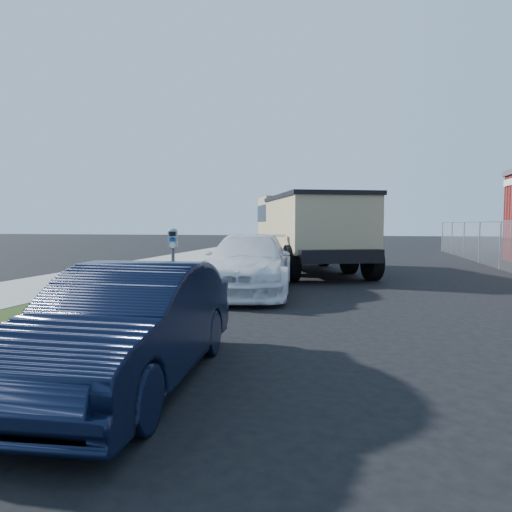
% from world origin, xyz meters
% --- Properties ---
extents(ground, '(120.00, 120.00, 0.00)m').
position_xyz_m(ground, '(0.00, 0.00, 0.00)').
color(ground, black).
rests_on(ground, ground).
extents(streetside, '(6.12, 50.00, 0.15)m').
position_xyz_m(streetside, '(-5.57, 2.00, 0.07)').
color(streetside, gray).
rests_on(streetside, ground).
extents(parking_meter, '(0.23, 0.19, 1.47)m').
position_xyz_m(parking_meter, '(-2.97, 0.13, 1.20)').
color(parking_meter, '#3F4247').
rests_on(parking_meter, ground).
extents(white_wagon, '(2.65, 5.20, 1.44)m').
position_xyz_m(white_wagon, '(-1.84, 2.33, 0.72)').
color(white_wagon, white).
rests_on(white_wagon, ground).
extents(navy_sedan, '(1.64, 3.93, 1.26)m').
position_xyz_m(navy_sedan, '(-1.58, -4.33, 0.63)').
color(navy_sedan, black).
rests_on(navy_sedan, ground).
extents(dump_truck, '(4.98, 7.52, 2.77)m').
position_xyz_m(dump_truck, '(-1.01, 7.67, 1.56)').
color(dump_truck, black).
rests_on(dump_truck, ground).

